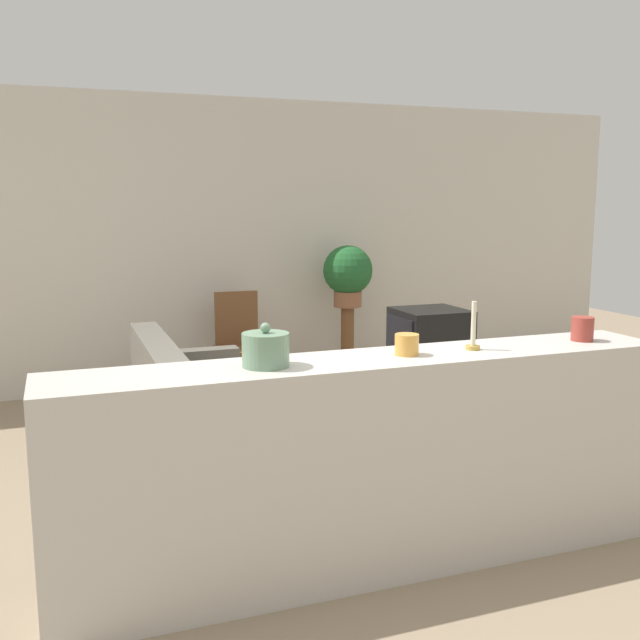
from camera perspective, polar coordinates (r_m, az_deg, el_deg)
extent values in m
plane|color=gray|center=(3.93, 1.98, -16.64)|extent=(14.00, 14.00, 0.00)
cube|color=beige|center=(6.84, -8.98, 6.08)|extent=(9.00, 0.06, 2.70)
cube|color=#605B51|center=(4.96, -8.71, -8.55)|extent=(0.83, 2.01, 0.42)
cube|color=#605B51|center=(4.80, -12.55, -4.29)|extent=(0.20, 2.01, 0.39)
cube|color=#605B51|center=(4.08, -6.04, -11.32)|extent=(0.83, 0.16, 0.57)
cube|color=#605B51|center=(5.81, -10.59, -5.15)|extent=(0.83, 0.16, 0.57)
cube|color=brown|center=(5.86, 8.70, -5.66)|extent=(0.91, 0.55, 0.44)
cube|color=black|center=(5.76, 8.81, -1.36)|extent=(0.53, 0.52, 0.45)
cube|color=black|center=(5.64, 6.42, -1.55)|extent=(0.02, 0.43, 0.35)
cube|color=brown|center=(6.42, -6.23, -2.40)|extent=(0.44, 0.44, 0.04)
cube|color=brown|center=(6.56, -6.70, 0.18)|extent=(0.40, 0.04, 0.49)
cylinder|color=brown|center=(6.24, -7.46, -4.85)|extent=(0.04, 0.04, 0.41)
cylinder|color=brown|center=(6.33, -4.10, -4.59)|extent=(0.04, 0.04, 0.41)
cylinder|color=brown|center=(6.60, -8.21, -4.09)|extent=(0.04, 0.04, 0.41)
cylinder|color=brown|center=(6.69, -5.02, -3.85)|extent=(0.04, 0.04, 0.41)
cylinder|color=brown|center=(6.94, 2.20, -1.94)|extent=(0.13, 0.13, 0.74)
cylinder|color=#8E5B3D|center=(6.87, 2.23, 1.70)|extent=(0.27, 0.27, 0.15)
sphere|color=#23602D|center=(6.84, 2.24, 4.00)|extent=(0.48, 0.48, 0.48)
cube|color=beige|center=(3.42, 4.38, -11.39)|extent=(2.98, 0.44, 1.02)
cylinder|color=gray|center=(3.08, -4.37, -2.39)|extent=(0.21, 0.21, 0.15)
sphere|color=gray|center=(3.07, -4.39, -0.63)|extent=(0.05, 0.05, 0.05)
cylinder|color=gold|center=(3.34, 6.95, -1.96)|extent=(0.11, 0.11, 0.10)
cylinder|color=#B7933D|center=(3.52, 12.12, -2.17)|extent=(0.07, 0.07, 0.02)
cylinder|color=beige|center=(3.50, 12.19, -0.28)|extent=(0.02, 0.02, 0.22)
cylinder|color=#99382D|center=(3.90, 20.25, -0.67)|extent=(0.11, 0.11, 0.12)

